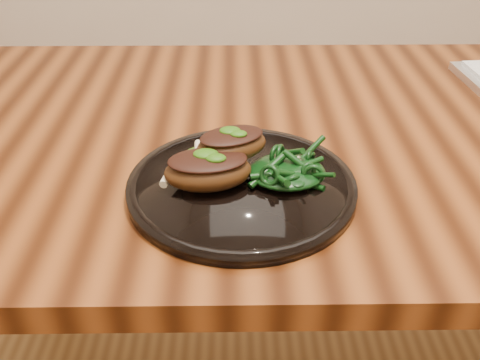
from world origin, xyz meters
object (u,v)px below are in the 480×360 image
desk (358,167)px  plate (242,186)px  lamb_chop_front (207,169)px  greens_heap (287,167)px

desk → plate: bearing=-136.7°
lamb_chop_front → greens_heap: 0.11m
greens_heap → desk: bearing=52.3°
plate → lamb_chop_front: lamb_chop_front is taller
desk → plate: size_ratio=5.24×
greens_heap → lamb_chop_front: bearing=-171.2°
plate → lamb_chop_front: size_ratio=2.47×
desk → lamb_chop_front: bearing=-140.7°
plate → lamb_chop_front: 0.06m
lamb_chop_front → greens_heap: lamb_chop_front is taller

